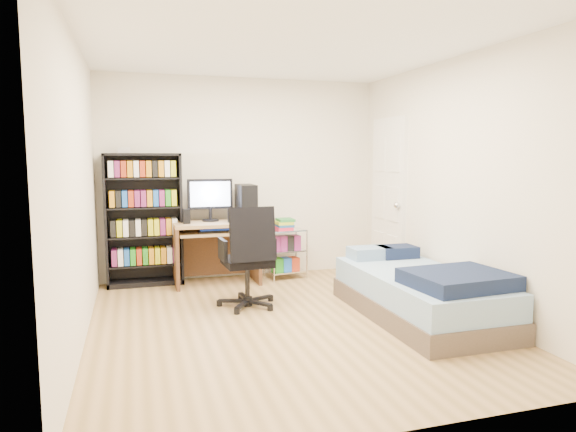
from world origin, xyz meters
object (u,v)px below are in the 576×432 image
object	(u,v)px
computer_desk	(224,227)
office_chair	(248,275)
bed	(420,292)
media_shelf	(144,218)

from	to	relation	value
computer_desk	office_chair	xyz separation A→B (m)	(0.06, -1.12, -0.35)
office_chair	bed	xyz separation A→B (m)	(1.49, -0.80, -0.09)
media_shelf	office_chair	distance (m)	1.66
media_shelf	office_chair	xyz separation A→B (m)	(0.98, -1.26, -0.47)
media_shelf	office_chair	bearing A→B (deg)	-52.10
computer_desk	bed	size ratio (longest dim) A/B	0.65
media_shelf	bed	world-z (taller)	media_shelf
media_shelf	office_chair	size ratio (longest dim) A/B	1.56
media_shelf	computer_desk	xyz separation A→B (m)	(0.92, -0.13, -0.13)
bed	office_chair	bearing A→B (deg)	151.64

